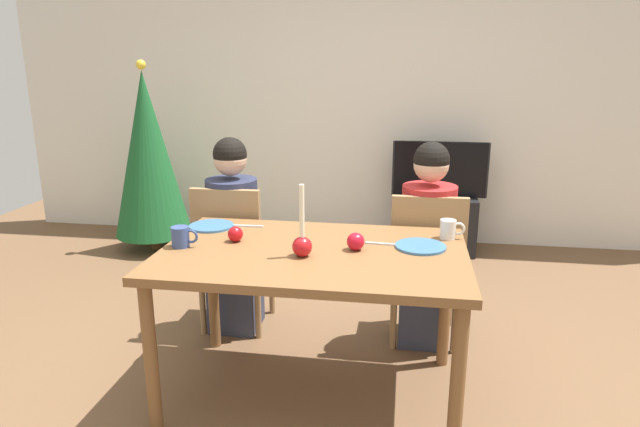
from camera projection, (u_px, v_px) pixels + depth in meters
ground_plane at (314, 394)px, 2.74m from camera, size 7.68×7.68×0.00m
back_wall at (363, 95)px, 4.87m from camera, size 6.40×0.10×2.60m
dining_table at (313, 267)px, 2.56m from camera, size 1.40×0.90×0.75m
chair_left at (232, 250)px, 3.27m from camera, size 0.40×0.40×0.90m
chair_right at (426, 260)px, 3.10m from camera, size 0.40×0.40×0.90m
person_left_child at (234, 239)px, 3.29m from camera, size 0.30×0.30×1.17m
person_right_child at (427, 248)px, 3.12m from camera, size 0.30×0.30×1.17m
tv_stand at (437, 223)px, 4.76m from camera, size 0.64×0.40×0.48m
tv at (440, 169)px, 4.64m from camera, size 0.79×0.05×0.46m
christmas_tree at (148, 155)px, 4.65m from camera, size 0.64×0.64×1.60m
candle_centerpiece at (302, 242)px, 2.45m from camera, size 0.09×0.09×0.33m
plate_left at (211, 226)px, 2.89m from camera, size 0.23×0.23×0.01m
plate_right at (421, 246)px, 2.57m from camera, size 0.24×0.24×0.01m
mug_left at (181, 237)px, 2.58m from camera, size 0.13×0.08×0.10m
mug_right at (449, 229)px, 2.70m from camera, size 0.12×0.08×0.09m
fork_left at (246, 226)px, 2.90m from camera, size 0.18×0.02×0.01m
fork_right at (384, 244)px, 2.62m from camera, size 0.18×0.03×0.01m
apple_near_candle at (235, 234)px, 2.66m from camera, size 0.07×0.07×0.07m
apple_by_left_plate at (356, 242)px, 2.53m from camera, size 0.08×0.08×0.08m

